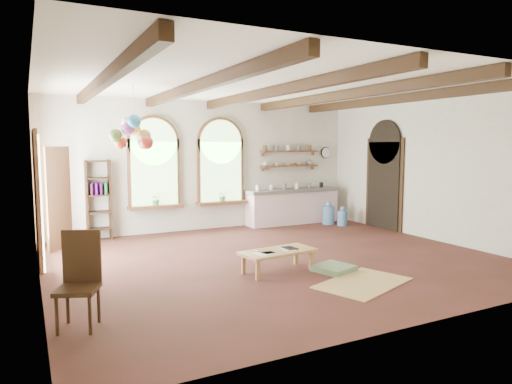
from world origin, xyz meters
TOP-DOWN VIEW (x-y plane):
  - floor at (0.00, 0.00)m, footprint 8.00×8.00m
  - ceiling_beams at (0.00, 0.00)m, footprint 6.20×6.80m
  - window_left at (-1.40, 3.43)m, footprint 1.30×0.28m
  - window_right at (0.30, 3.43)m, footprint 1.30×0.28m
  - left_doorway at (-3.95, 1.80)m, footprint 0.10×1.90m
  - right_doorway at (3.95, 1.50)m, footprint 0.10×1.30m
  - kitchen_counter at (2.30, 3.20)m, footprint 2.68×0.62m
  - wall_shelf_lower at (2.30, 3.38)m, footprint 1.70×0.24m
  - wall_shelf_upper at (2.30, 3.38)m, footprint 1.70×0.24m
  - wall_clock at (3.55, 3.45)m, footprint 0.32×0.04m
  - bookshelf at (-2.70, 3.32)m, footprint 0.53×0.32m
  - coffee_table at (-0.40, -0.76)m, footprint 1.35×0.75m
  - side_chair at (-3.64, -1.76)m, footprint 0.59×0.59m
  - floor_mat at (0.45, -1.92)m, footprint 1.74×1.39m
  - floor_cushion at (0.46, -1.17)m, footprint 0.72×0.72m
  - water_jug_a at (3.10, 2.65)m, footprint 0.32×0.32m
  - water_jug_b at (3.30, 2.30)m, footprint 0.27×0.27m
  - balloon_cluster at (-2.41, 0.80)m, footprint 0.74×0.84m
  - table_book at (-0.72, -0.68)m, footprint 0.22×0.28m
  - tablet at (-0.15, -0.73)m, footprint 0.21×0.28m
  - potted_plant_left at (-1.40, 3.32)m, footprint 0.27×0.23m
  - potted_plant_right at (0.30, 3.32)m, footprint 0.27×0.23m
  - shelf_cup_a at (1.55, 3.38)m, footprint 0.12×0.10m
  - shelf_cup_b at (1.90, 3.38)m, footprint 0.10×0.10m
  - shelf_bowl_a at (2.25, 3.38)m, footprint 0.22×0.22m
  - shelf_bowl_b at (2.60, 3.38)m, footprint 0.20×0.20m
  - shelf_vase at (2.95, 3.38)m, footprint 0.18×0.18m

SIDE VIEW (x-z plane):
  - floor at x=0.00m, z-range 0.00..0.00m
  - floor_mat at x=0.45m, z-range 0.00..0.02m
  - floor_cushion at x=0.46m, z-range 0.00..0.10m
  - water_jug_b at x=3.30m, z-range -0.04..0.48m
  - water_jug_a at x=3.10m, z-range -0.04..0.58m
  - coffee_table at x=-0.40m, z-range 0.14..0.51m
  - side_chair at x=-3.64m, z-range -0.24..0.89m
  - tablet at x=-0.15m, z-range 0.37..0.38m
  - table_book at x=-0.72m, z-range 0.37..0.39m
  - kitchen_counter at x=2.30m, z-range 0.01..0.95m
  - potted_plant_left at x=-1.40m, z-range 0.70..1.00m
  - potted_plant_right at x=0.30m, z-range 0.70..1.00m
  - bookshelf at x=-2.70m, z-range 0.00..1.80m
  - right_doorway at x=3.95m, z-range -0.10..2.30m
  - left_doorway at x=-3.95m, z-range -0.10..2.40m
  - wall_shelf_lower at x=2.30m, z-range 1.53..1.57m
  - shelf_bowl_a at x=2.25m, z-range 1.57..1.62m
  - shelf_bowl_b at x=2.60m, z-range 1.57..1.63m
  - shelf_cup_b at x=1.90m, z-range 1.57..1.66m
  - shelf_cup_a at x=1.55m, z-range 1.57..1.67m
  - window_left at x=-1.40m, z-range 0.53..2.73m
  - window_right at x=0.30m, z-range 0.53..2.73m
  - shelf_vase at x=2.95m, z-range 1.57..1.76m
  - wall_clock at x=3.55m, z-range 1.74..2.06m
  - wall_shelf_upper at x=2.30m, z-range 1.93..1.97m
  - balloon_cluster at x=-2.41m, z-range 1.75..2.90m
  - ceiling_beams at x=0.00m, z-range 3.01..3.19m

